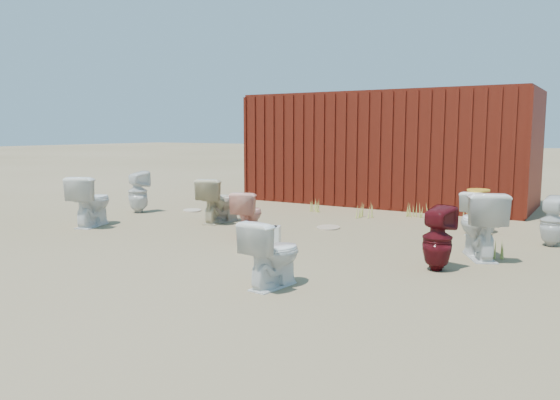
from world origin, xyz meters
The scene contains 22 objects.
ground centered at (0.00, 0.00, 0.00)m, with size 100.00×100.00×0.00m, color brown.
shipping_container centered at (0.00, 5.20, 1.20)m, with size 6.00×2.40×2.40m, color #44140B.
toilet_front_a centered at (-3.15, -0.31, 0.42)m, with size 0.47×0.83×0.85m, color white.
toilet_front_pink centered at (-0.39, 0.31, 0.34)m, with size 0.39×0.68×0.69m, color #F7A18E.
toilet_front_c centered at (1.36, -1.77, 0.35)m, with size 0.39×0.68×0.70m, color white.
toilet_front_maroon centered at (2.61, -0.24, 0.37)m, with size 0.33×0.34×0.74m, color #510E13.
toilet_front_e centered at (2.89, 0.66, 0.42)m, with size 0.47×0.83×0.85m, color white.
toilet_back_a centered at (-3.60, 1.19, 0.41)m, with size 0.37×0.37×0.81m, color white.
toilet_back_beige_left centered at (-1.59, 1.06, 0.39)m, with size 0.43×0.76×0.78m, color beige.
toilet_back_beige_right centered at (-1.54, 1.18, 0.37)m, with size 0.42×0.73×0.74m, color #CCB295.
toilet_back_yellowlid centered at (2.52, 2.35, 0.33)m, with size 0.37×0.65×0.67m, color white.
toilet_back_e centered at (3.60, 1.91, 0.35)m, with size 0.31×0.32×0.70m, color silver.
yellow_lid centered at (2.52, 2.35, 0.68)m, with size 0.34×0.42×0.03m, color gold.
loose_tank centered at (0.37, -0.48, 0.17)m, with size 0.50×0.20×0.35m, color silver.
loose_lid_near centered at (0.34, 1.57, 0.01)m, with size 0.38×0.49×0.02m, color tan.
loose_lid_far centered at (-2.85, 1.90, 0.01)m, with size 0.36×0.47×0.02m, color #C9AF92.
weed_clump_a centered at (-2.27, 3.05, 0.16)m, with size 0.36×0.36×0.31m, color #A6AB44.
weed_clump_b centered at (0.42, 2.91, 0.14)m, with size 0.32×0.32×0.28m, color #A6AB44.
weed_clump_c centered at (2.24, 3.17, 0.17)m, with size 0.36×0.36×0.34m, color #A6AB44.
weed_clump_d centered at (-0.71, 3.13, 0.12)m, with size 0.30×0.30×0.24m, color #A6AB44.
weed_clump_e centered at (1.22, 3.50, 0.14)m, with size 0.34×0.34×0.28m, color #A6AB44.
weed_clump_f centered at (3.07, 0.66, 0.13)m, with size 0.28×0.28×0.26m, color #A6AB44.
Camera 1 is at (4.25, -6.37, 1.59)m, focal length 35.00 mm.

